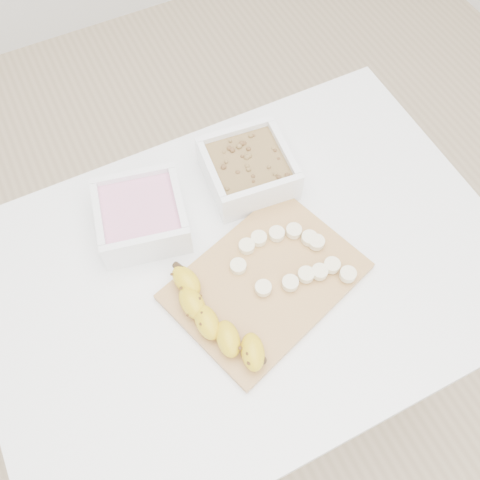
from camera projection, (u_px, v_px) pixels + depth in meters
name	position (u px, v px, depth m)	size (l,w,h in m)	color
ground	(244.00, 373.00, 1.67)	(3.50, 3.50, 0.00)	#C6AD89
table	(246.00, 288.00, 1.10)	(1.00, 0.70, 0.75)	white
bowl_yogurt	(141.00, 215.00, 1.03)	(0.20, 0.20, 0.08)	white
bowl_granola	(248.00, 169.00, 1.08)	(0.18, 0.18, 0.08)	white
cutting_board	(266.00, 281.00, 0.99)	(0.34, 0.24, 0.01)	tan
banana	(217.00, 320.00, 0.93)	(0.06, 0.23, 0.04)	gold
banana_slices	(292.00, 258.00, 1.00)	(0.20, 0.17, 0.02)	#F7EBBC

